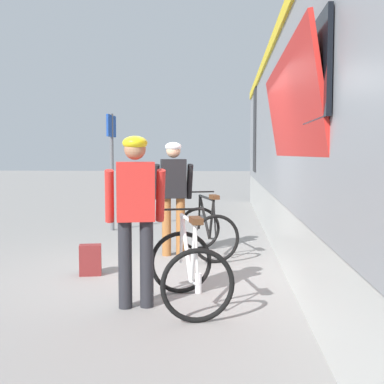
{
  "coord_description": "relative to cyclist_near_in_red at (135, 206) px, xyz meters",
  "views": [
    {
      "loc": [
        0.72,
        -6.56,
        1.58
      ],
      "look_at": [
        0.23,
        0.43,
        1.05
      ],
      "focal_mm": 47.13,
      "sensor_mm": 36.0,
      "label": 1
    }
  ],
  "objects": [
    {
      "name": "ground_plane",
      "position": [
        0.21,
        1.52,
        -1.05
      ],
      "size": [
        80.0,
        80.0,
        0.0
      ],
      "primitive_type": "plane",
      "color": "gray"
    },
    {
      "name": "cyclist_near_in_red",
      "position": [
        0.0,
        0.0,
        0.0
      ],
      "size": [
        0.65,
        0.4,
        1.76
      ],
      "color": "#232328",
      "rests_on": "ground"
    },
    {
      "name": "cyclist_far_in_dark",
      "position": [
        0.1,
        2.69,
        0.0
      ],
      "size": [
        0.65,
        0.4,
        1.76
      ],
      "color": "#935B2D",
      "rests_on": "ground"
    },
    {
      "name": "bicycle_near_white",
      "position": [
        0.54,
        0.05,
        -0.65
      ],
      "size": [
        0.95,
        1.21,
        0.99
      ],
      "color": "black",
      "rests_on": "ground"
    },
    {
      "name": "bicycle_far_black",
      "position": [
        0.63,
        2.65,
        -0.65
      ],
      "size": [
        0.99,
        1.23,
        0.99
      ],
      "color": "black",
      "rests_on": "ground"
    },
    {
      "name": "backpack_on_platform",
      "position": [
        -0.85,
        1.33,
        -0.85
      ],
      "size": [
        0.31,
        0.24,
        0.4
      ],
      "primitive_type": "cube",
      "rotation": [
        0.0,
        0.0,
        0.22
      ],
      "color": "maroon",
      "rests_on": "ground"
    },
    {
      "name": "water_bottle_near_the_bikes",
      "position": [
        0.61,
        0.58,
        -0.94
      ],
      "size": [
        0.08,
        0.08,
        0.22
      ],
      "primitive_type": "cylinder",
      "color": "silver",
      "rests_on": "ground"
    },
    {
      "name": "water_bottle_by_the_backpack",
      "position": [
        -0.88,
        1.48,
        -0.96
      ],
      "size": [
        0.07,
        0.07,
        0.19
      ],
      "primitive_type": "cylinder",
      "color": "#338CCC",
      "rests_on": "ground"
    },
    {
      "name": "platform_sign_post",
      "position": [
        -1.44,
        5.18,
        0.57
      ],
      "size": [
        0.08,
        0.7,
        2.4
      ],
      "color": "#595B60",
      "rests_on": "ground"
    }
  ]
}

